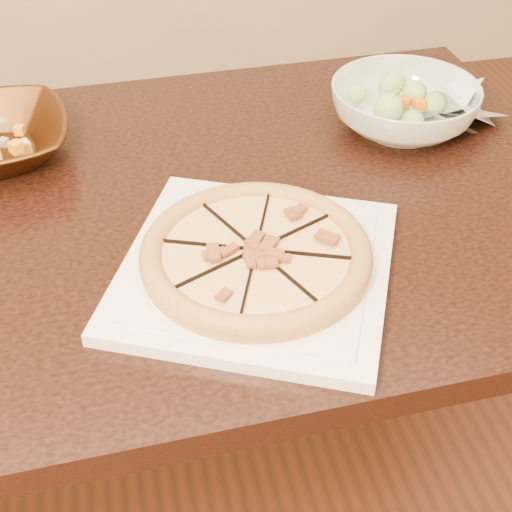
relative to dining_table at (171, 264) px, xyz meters
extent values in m
cube|color=black|center=(0.00, 0.00, 0.09)|extent=(1.29, 0.85, 0.04)
cylinder|color=black|center=(0.55, 0.33, -0.28)|extent=(0.07, 0.07, 0.71)
cube|color=white|center=(0.10, -0.18, 0.12)|extent=(0.44, 0.44, 0.02)
cube|color=white|center=(0.10, -0.18, 0.13)|extent=(0.37, 0.37, 0.00)
cylinder|color=tan|center=(0.10, -0.18, 0.14)|extent=(0.29, 0.29, 0.01)
torus|color=tan|center=(0.10, -0.18, 0.15)|extent=(0.29, 0.29, 0.03)
cylinder|color=beige|center=(0.10, -0.18, 0.15)|extent=(0.24, 0.24, 0.01)
cube|color=black|center=(0.10, -0.18, 0.15)|extent=(0.11, 0.27, 0.01)
cube|color=black|center=(0.10, -0.18, 0.15)|extent=(0.12, 0.26, 0.01)
cube|color=black|center=(0.10, -0.18, 0.15)|extent=(0.27, 0.11, 0.01)
cube|color=black|center=(0.10, -0.18, 0.15)|extent=(0.26, 0.12, 0.01)
cube|color=#A05C2D|center=(0.11, -0.19, 0.16)|extent=(0.03, 0.02, 0.00)
cube|color=#A05C2D|center=(0.14, -0.18, 0.16)|extent=(0.02, 0.01, 0.00)
cube|color=#A05C2D|center=(0.17, -0.16, 0.16)|extent=(0.03, 0.02, 0.00)
cube|color=#A05C2D|center=(0.12, -0.16, 0.16)|extent=(0.03, 0.03, 0.00)
cube|color=#A05C2D|center=(0.13, -0.13, 0.16)|extent=(0.03, 0.03, 0.00)
cube|color=#A05C2D|center=(0.12, -0.10, 0.16)|extent=(0.02, 0.03, 0.00)
cube|color=#A05C2D|center=(0.09, -0.14, 0.16)|extent=(0.02, 0.02, 0.00)
cube|color=#A05C2D|center=(0.07, -0.12, 0.16)|extent=(0.02, 0.03, 0.00)
cube|color=#A05C2D|center=(0.04, -0.11, 0.16)|extent=(0.03, 0.03, 0.00)
cube|color=#A05C2D|center=(0.06, -0.16, 0.16)|extent=(0.03, 0.02, 0.00)
cube|color=#A05C2D|center=(0.02, -0.16, 0.16)|extent=(0.03, 0.02, 0.00)
cube|color=#A05C2D|center=(0.07, -0.18, 0.16)|extent=(0.03, 0.02, 0.00)
cube|color=#A05C2D|center=(0.05, -0.20, 0.16)|extent=(0.03, 0.02, 0.00)
cube|color=#A05C2D|center=(0.04, -0.24, 0.16)|extent=(0.03, 0.03, 0.00)
cube|color=#A05C2D|center=(0.08, -0.21, 0.16)|extent=(0.02, 0.03, 0.00)
cube|color=#A05C2D|center=(0.09, -0.24, 0.16)|extent=(0.02, 0.03, 0.00)
cube|color=#A05C2D|center=(0.11, -0.26, 0.16)|extent=(0.02, 0.03, 0.00)
cube|color=#A05C2D|center=(0.12, -0.21, 0.16)|extent=(0.02, 0.03, 0.00)
cube|color=#A05C2D|center=(0.15, -0.22, 0.16)|extent=(0.03, 0.03, 0.00)
cube|color=#EACA50|center=(-0.22, 0.20, 0.19)|extent=(0.03, 0.03, 0.03)
cube|color=tan|center=(-0.22, 0.23, 0.19)|extent=(0.03, 0.03, 0.03)
cube|color=#EACA50|center=(-0.21, 0.15, 0.19)|extent=(0.03, 0.03, 0.03)
imported|color=silver|center=(0.41, 0.13, 0.15)|extent=(0.27, 0.27, 0.08)
sphere|color=#AAEA75|center=(0.41, 0.13, 0.21)|extent=(0.04, 0.04, 0.04)
sphere|color=#AAEA75|center=(0.43, 0.15, 0.21)|extent=(0.04, 0.04, 0.04)
sphere|color=#AAEA75|center=(0.42, 0.18, 0.21)|extent=(0.04, 0.04, 0.04)
sphere|color=#AAEA75|center=(0.41, 0.14, 0.21)|extent=(0.04, 0.04, 0.04)
sphere|color=#AAEA75|center=(0.38, 0.15, 0.21)|extent=(0.04, 0.04, 0.04)
sphere|color=#AAEA75|center=(0.41, 0.13, 0.21)|extent=(0.04, 0.04, 0.04)
sphere|color=#AAEA75|center=(0.40, 0.11, 0.21)|extent=(0.04, 0.04, 0.04)
sphere|color=#AAEA75|center=(0.42, 0.09, 0.21)|extent=(0.04, 0.04, 0.04)
sphere|color=#AAEA75|center=(0.43, 0.12, 0.21)|extent=(0.04, 0.04, 0.04)
cube|color=orange|center=(0.44, 0.16, 0.20)|extent=(0.02, 0.02, 0.01)
cube|color=orange|center=(0.38, 0.11, 0.20)|extent=(0.02, 0.02, 0.01)
camera|label=1|loc=(-0.05, -0.85, 0.72)|focal=50.00mm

